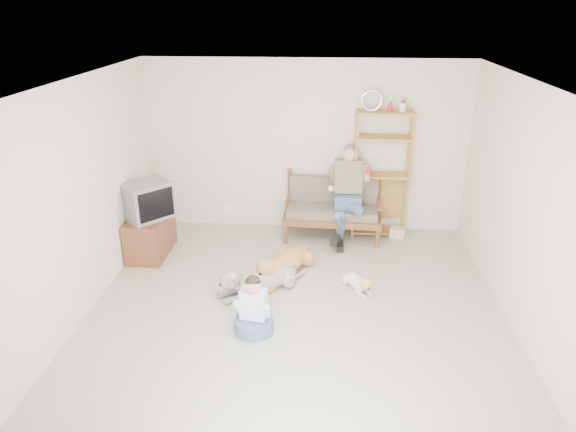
# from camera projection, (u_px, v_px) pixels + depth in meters

# --- Properties ---
(floor) EXTENTS (5.50, 5.50, 0.00)m
(floor) POSITION_uv_depth(u_px,v_px,m) (295.00, 321.00, 6.03)
(floor) COLOR #B8B0A1
(floor) RESTS_ON ground
(ceiling) EXTENTS (5.50, 5.50, 0.00)m
(ceiling) POSITION_uv_depth(u_px,v_px,m) (297.00, 87.00, 4.98)
(ceiling) COLOR white
(ceiling) RESTS_ON ground
(wall_back) EXTENTS (5.00, 0.00, 5.00)m
(wall_back) POSITION_uv_depth(u_px,v_px,m) (306.00, 147.00, 8.03)
(wall_back) COLOR beige
(wall_back) RESTS_ON ground
(wall_front) EXTENTS (5.00, 0.00, 5.00)m
(wall_front) POSITION_uv_depth(u_px,v_px,m) (269.00, 398.00, 2.98)
(wall_front) COLOR beige
(wall_front) RESTS_ON ground
(wall_left) EXTENTS (0.00, 5.50, 5.50)m
(wall_left) POSITION_uv_depth(u_px,v_px,m) (70.00, 209.00, 5.67)
(wall_left) COLOR beige
(wall_left) RESTS_ON ground
(wall_right) EXTENTS (0.00, 5.50, 5.50)m
(wall_right) POSITION_uv_depth(u_px,v_px,m) (535.00, 222.00, 5.34)
(wall_right) COLOR beige
(wall_right) RESTS_ON ground
(loveseat) EXTENTS (1.53, 0.77, 0.95)m
(loveseat) POSITION_uv_depth(u_px,v_px,m) (332.00, 207.00, 8.03)
(loveseat) COLOR brown
(loveseat) RESTS_ON ground
(man) EXTENTS (0.56, 0.81, 1.30)m
(man) POSITION_uv_depth(u_px,v_px,m) (346.00, 201.00, 7.74)
(man) COLOR #4B618A
(man) RESTS_ON loveseat
(etagere) EXTENTS (0.88, 0.38, 2.29)m
(etagere) POSITION_uv_depth(u_px,v_px,m) (381.00, 173.00, 7.90)
(etagere) COLOR #A76F34
(etagere) RESTS_ON ground
(book_stack) EXTENTS (0.28, 0.23, 0.15)m
(book_stack) POSITION_uv_depth(u_px,v_px,m) (398.00, 232.00, 8.13)
(book_stack) COLOR silver
(book_stack) RESTS_ON ground
(tv_stand) EXTENTS (0.52, 0.91, 0.60)m
(tv_stand) POSITION_uv_depth(u_px,v_px,m) (150.00, 235.00, 7.51)
(tv_stand) COLOR brown
(tv_stand) RESTS_ON ground
(crt_tv) EXTENTS (0.79, 0.80, 0.52)m
(crt_tv) POSITION_uv_depth(u_px,v_px,m) (147.00, 200.00, 7.26)
(crt_tv) COLOR slate
(crt_tv) RESTS_ON tv_stand
(wall_outlet) EXTENTS (0.12, 0.02, 0.08)m
(wall_outlet) POSITION_uv_depth(u_px,v_px,m) (230.00, 207.00, 8.51)
(wall_outlet) COLOR white
(wall_outlet) RESTS_ON ground
(golden_retriever) EXTENTS (0.78, 1.30, 0.43)m
(golden_retriever) POSITION_uv_depth(u_px,v_px,m) (283.00, 264.00, 6.96)
(golden_retriever) COLOR #AC7E3B
(golden_retriever) RESTS_ON ground
(shaggy_dog) EXTENTS (1.12, 0.86, 0.40)m
(shaggy_dog) POSITION_uv_depth(u_px,v_px,m) (257.00, 280.00, 6.58)
(shaggy_dog) COLOR silver
(shaggy_dog) RESTS_ON ground
(terrier) EXTENTS (0.38, 0.59, 0.24)m
(terrier) POSITION_uv_depth(u_px,v_px,m) (359.00, 283.00, 6.64)
(terrier) COLOR silver
(terrier) RESTS_ON ground
(child) EXTENTS (0.45, 0.45, 0.71)m
(child) POSITION_uv_depth(u_px,v_px,m) (254.00, 311.00, 5.75)
(child) COLOR #4B618A
(child) RESTS_ON ground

